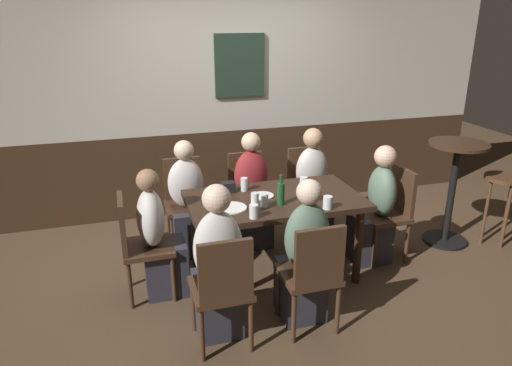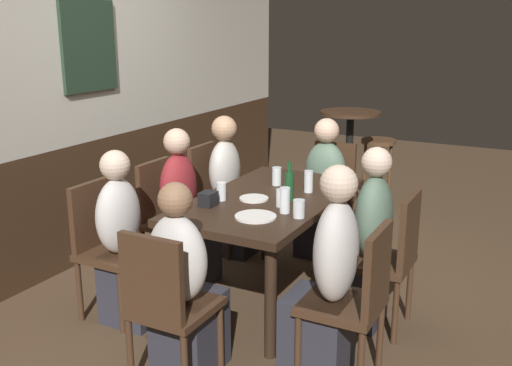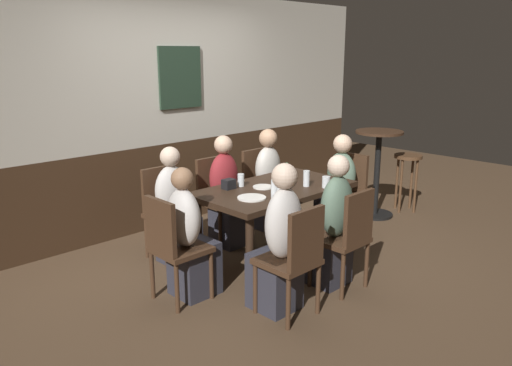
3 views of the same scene
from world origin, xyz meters
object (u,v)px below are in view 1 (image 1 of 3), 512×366
chair_left_far (185,198)px  chair_head_east (391,209)px  chair_right_far (307,185)px  chair_left_near (223,286)px  person_mid_near (304,262)px  tumbler_water (303,185)px  highball_clear (309,195)px  condiment_caddy (228,187)px  person_left_near (218,274)px  side_bar_table (453,185)px  person_left_far (188,207)px  pint_glass_pale (255,203)px  dining_table (275,208)px  person_mid_far (252,198)px  plate_white_large (231,208)px  plate_white_small (263,196)px  tumbler_short (244,185)px  pint_glass_stout (254,212)px  person_head_east (375,213)px  bar_stool (500,191)px  person_head_west (159,243)px  chair_mid_near (312,271)px  beer_glass_half (328,203)px  chair_mid_far (248,191)px  beer_glass_tall (265,201)px  beer_bottle_green (281,193)px  chair_head_west (138,241)px  person_right_far (313,191)px

chair_left_far → chair_head_east: 1.99m
chair_right_far → chair_left_near: bearing=-128.0°
person_mid_near → tumbler_water: size_ratio=8.92×
highball_clear → condiment_caddy: size_ratio=1.36×
chair_right_far → condiment_caddy: 1.19m
chair_left_far → highball_clear: (0.89, -1.02, 0.31)m
person_left_near → side_bar_table: bearing=16.8°
person_left_far → tumbler_water: size_ratio=8.62×
highball_clear → pint_glass_pale: pint_glass_pale is taller
dining_table → chair_left_far: bearing=128.0°
person_mid_near → side_bar_table: person_mid_near is taller
person_mid_far → condiment_caddy: person_mid_far is taller
plate_white_large → pint_glass_pale: bearing=-35.2°
tumbler_water → condiment_caddy: (-0.64, 0.17, -0.01)m
person_mid_far → plate_white_small: bearing=-98.2°
person_left_far → condiment_caddy: 0.61m
plate_white_small → tumbler_short: bearing=123.0°
tumbler_water → tumbler_short: (-0.50, 0.16, -0.01)m
pint_glass_stout → chair_head_east: bearing=13.6°
person_head_east → side_bar_table: (0.90, 0.10, 0.15)m
person_left_far → person_head_east: bearing=-22.2°
chair_left_near → bar_stool: size_ratio=1.22×
person_head_west → chair_right_far: bearing=26.9°
chair_mid_near → beer_glass_half: chair_mid_near is taller
chair_right_far → pint_glass_pale: 1.43m
chair_mid_far → chair_right_far: bearing=0.0°
chair_head_east → chair_right_far: (-0.50, 0.83, 0.00)m
highball_clear → chair_left_near: bearing=-143.9°
person_left_near → beer_glass_tall: bearing=45.2°
highball_clear → bar_stool: 2.13m
dining_table → chair_head_east: bearing=0.0°
chair_left_far → chair_mid_far: size_ratio=1.00×
plate_white_large → chair_left_near: bearing=-108.8°
chair_left_far → beer_glass_half: chair_left_far is taller
chair_mid_far → person_left_near: bearing=-113.4°
person_mid_far → plate_white_large: 0.93m
person_left_far → pint_glass_pale: 1.05m
person_head_west → plate_white_small: (0.90, 0.06, 0.29)m
person_mid_near → beer_bottle_green: person_mid_near is taller
person_mid_near → condiment_caddy: person_mid_near is taller
chair_head_west → plate_white_small: bearing=3.2°
beer_bottle_green → bar_stool: 2.36m
chair_mid_near → chair_head_west: bearing=144.2°
pint_glass_stout → person_mid_near: bearing=-48.3°
person_right_far → plate_white_large: bearing=-143.2°
beer_glass_tall → tumbler_short: size_ratio=0.93×
beer_glass_tall → chair_mid_near: bearing=-78.1°
person_left_near → condiment_caddy: person_left_near is taller
chair_left_far → beer_glass_half: 1.56m
person_left_near → plate_white_small: size_ratio=6.21×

